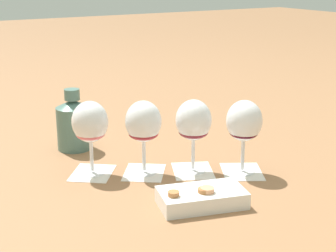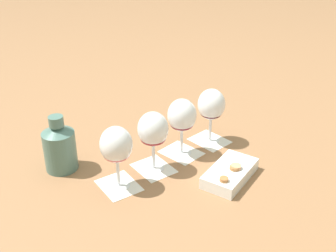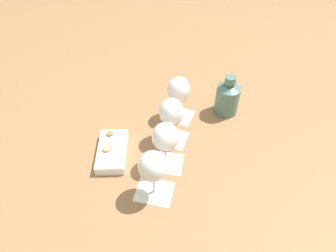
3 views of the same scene
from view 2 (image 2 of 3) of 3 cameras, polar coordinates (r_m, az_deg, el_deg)
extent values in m
plane|color=#936642|center=(1.25, -0.10, -4.76)|extent=(8.00, 8.00, 0.00)
cube|color=silver|center=(1.16, -6.68, -7.98)|extent=(0.14, 0.15, 0.00)
cube|color=silver|center=(1.22, -1.95, -5.71)|extent=(0.14, 0.15, 0.00)
cube|color=silver|center=(1.29, 1.81, -3.61)|extent=(0.13, 0.14, 0.00)
cube|color=silver|center=(1.36, 5.65, -1.96)|extent=(0.14, 0.15, 0.00)
cylinder|color=white|center=(1.15, -6.69, -7.83)|extent=(0.06, 0.06, 0.01)
cylinder|color=white|center=(1.13, -6.80, -6.08)|extent=(0.01, 0.01, 0.08)
ellipsoid|color=white|center=(1.09, -7.04, -2.50)|extent=(0.09, 0.09, 0.10)
ellipsoid|color=#D85E68|center=(1.10, -6.96, -3.75)|extent=(0.07, 0.07, 0.03)
cylinder|color=white|center=(1.22, -1.96, -5.56)|extent=(0.06, 0.06, 0.01)
cylinder|color=white|center=(1.19, -1.99, -3.86)|extent=(0.01, 0.01, 0.08)
ellipsoid|color=white|center=(1.15, -2.05, -0.39)|extent=(0.09, 0.09, 0.10)
ellipsoid|color=maroon|center=(1.17, -2.03, -1.70)|extent=(0.07, 0.07, 0.03)
cylinder|color=white|center=(1.29, 1.81, -3.46)|extent=(0.06, 0.06, 0.01)
cylinder|color=white|center=(1.27, 1.84, -1.82)|extent=(0.01, 0.01, 0.08)
ellipsoid|color=white|center=(1.23, 1.90, 1.50)|extent=(0.09, 0.09, 0.10)
ellipsoid|color=maroon|center=(1.24, 1.88, 0.30)|extent=(0.07, 0.07, 0.03)
cylinder|color=white|center=(1.36, 5.65, -1.83)|extent=(0.06, 0.06, 0.01)
cylinder|color=white|center=(1.34, 5.74, -0.24)|extent=(0.01, 0.01, 0.08)
ellipsoid|color=white|center=(1.30, 5.91, 2.94)|extent=(0.09, 0.09, 0.10)
ellipsoid|color=#3E0615|center=(1.31, 5.85, 1.90)|extent=(0.07, 0.07, 0.03)
cylinder|color=#4C7066|center=(1.23, -14.40, -3.26)|extent=(0.09, 0.09, 0.12)
cone|color=#4C7066|center=(1.19, -14.78, -0.45)|extent=(0.09, 0.09, 0.02)
cylinder|color=#4C7066|center=(1.18, -14.92, 0.62)|extent=(0.04, 0.04, 0.03)
cube|color=white|center=(1.18, 8.39, -6.35)|extent=(0.20, 0.14, 0.03)
cylinder|color=#B2703D|center=(1.16, 9.03, -5.61)|extent=(0.03, 0.03, 0.01)
cylinder|color=#B2703D|center=(1.11, 7.59, -7.19)|extent=(0.02, 0.02, 0.01)
cylinder|color=tan|center=(1.17, 9.20, -5.48)|extent=(0.03, 0.03, 0.01)
camera|label=1|loc=(0.81, 71.21, -6.67)|focal=55.00mm
camera|label=3|loc=(1.68, 15.95, 31.39)|focal=32.00mm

